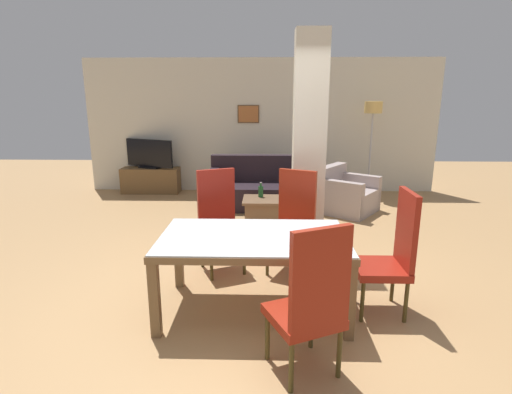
{
  "coord_description": "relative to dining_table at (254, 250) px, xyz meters",
  "views": [
    {
      "loc": [
        0.11,
        -3.39,
        1.94
      ],
      "look_at": [
        0.0,
        0.82,
        0.88
      ],
      "focal_mm": 28.0,
      "sensor_mm": 36.0,
      "label": 1
    }
  ],
  "objects": [
    {
      "name": "dining_chair_far_right",
      "position": [
        0.42,
        0.92,
        -0.0
      ],
      "size": [
        0.61,
        0.61,
        1.15
      ],
      "rotation": [
        0.0,
        0.0,
        2.71
      ],
      "color": "maroon",
      "rests_on": "ground_plane"
    },
    {
      "name": "tv_screen",
      "position": [
        -2.29,
        4.66,
        0.21
      ],
      "size": [
        1.05,
        0.49,
        0.59
      ],
      "rotation": [
        0.0,
        0.0,
        2.73
      ],
      "color": "black",
      "rests_on": "tv_stand"
    },
    {
      "name": "floor_lamp",
      "position": [
        2.14,
        4.43,
        0.98
      ],
      "size": [
        0.33,
        0.33,
        1.86
      ],
      "color": "#B7B7BC",
      "rests_on": "ground_plane"
    },
    {
      "name": "armchair",
      "position": [
        1.48,
        3.34,
        -0.32
      ],
      "size": [
        1.21,
        1.22,
        0.78
      ],
      "rotation": [
        0.0,
        0.0,
        4.09
      ],
      "color": "#A89793",
      "rests_on": "ground_plane"
    },
    {
      "name": "dining_chair_far_left",
      "position": [
        -0.42,
        0.94,
        -0.0
      ],
      "size": [
        0.61,
        0.61,
        1.15
      ],
      "rotation": [
        0.0,
        0.0,
        -2.72
      ],
      "color": "maroon",
      "rests_on": "ground_plane"
    },
    {
      "name": "dining_chair_near_right",
      "position": [
        0.42,
        -0.92,
        -0.0
      ],
      "size": [
        0.61,
        0.61,
        1.15
      ],
      "rotation": [
        0.0,
        0.0,
        0.43
      ],
      "color": "maroon",
      "rests_on": "ground_plane"
    },
    {
      "name": "ground_plane",
      "position": [
        0.0,
        0.0,
        -0.59
      ],
      "size": [
        18.0,
        18.0,
        0.0
      ],
      "primitive_type": "plane",
      "color": "#AC8152"
    },
    {
      "name": "bottle",
      "position": [
        0.02,
        2.74,
        -0.1
      ],
      "size": [
        0.08,
        0.08,
        0.24
      ],
      "color": "#194C23",
      "rests_on": "coffee_table"
    },
    {
      "name": "coffee_table",
      "position": [
        0.07,
        2.62,
        -0.38
      ],
      "size": [
        0.64,
        0.58,
        0.4
      ],
      "color": "brown",
      "rests_on": "ground_plane"
    },
    {
      "name": "dining_chair_head_right",
      "position": [
        1.25,
        0.0,
        -0.0
      ],
      "size": [
        0.46,
        0.46,
        1.15
      ],
      "rotation": [
        0.0,
        0.0,
        1.57
      ],
      "color": "maroon",
      "rests_on": "ground_plane"
    },
    {
      "name": "dining_table",
      "position": [
        0.0,
        0.0,
        0.0
      ],
      "size": [
        1.69,
        1.01,
        0.73
      ],
      "color": "brown",
      "rests_on": "ground_plane"
    },
    {
      "name": "back_wall",
      "position": [
        -0.0,
        4.94,
        0.76
      ],
      "size": [
        7.2,
        0.09,
        2.7
      ],
      "color": "beige",
      "rests_on": "ground_plane"
    },
    {
      "name": "sofa",
      "position": [
        -0.04,
        3.64,
        -0.29
      ],
      "size": [
        1.75,
        0.88,
        0.9
      ],
      "rotation": [
        0.0,
        0.0,
        3.14
      ],
      "color": "black",
      "rests_on": "ground_plane"
    },
    {
      "name": "divider_pillar",
      "position": [
        0.63,
        1.5,
        0.76
      ],
      "size": [
        0.39,
        0.31,
        2.7
      ],
      "color": "beige",
      "rests_on": "ground_plane"
    },
    {
      "name": "tv_stand",
      "position": [
        -2.29,
        4.66,
        -0.33
      ],
      "size": [
        1.17,
        0.4,
        0.52
      ],
      "color": "brown",
      "rests_on": "ground_plane"
    }
  ]
}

